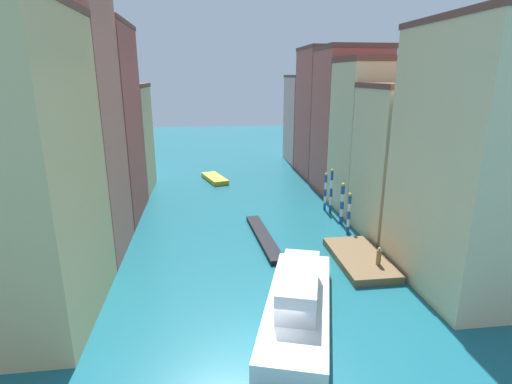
# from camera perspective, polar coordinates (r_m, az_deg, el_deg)

# --- Properties ---
(ground_plane) EXTENTS (154.00, 154.00, 0.00)m
(ground_plane) POSITION_cam_1_polar(r_m,az_deg,el_deg) (45.86, -2.44, -2.20)
(ground_plane) COLOR #196070
(building_left_0) EXTENTS (7.74, 10.75, 18.62)m
(building_left_0) POSITION_cam_1_polar(r_m,az_deg,el_deg) (26.43, -31.48, 2.46)
(building_left_0) COLOR #DBB77A
(building_left_0) RESTS_ON ground
(building_left_1) EXTENTS (7.74, 8.07, 21.72)m
(building_left_1) POSITION_cam_1_polar(r_m,az_deg,el_deg) (34.94, -25.76, 8.66)
(building_left_1) COLOR #C6705B
(building_left_1) RESTS_ON ground
(building_left_2) EXTENTS (7.74, 10.42, 19.67)m
(building_left_2) POSITION_cam_1_polar(r_m,az_deg,el_deg) (44.19, -21.85, 9.05)
(building_left_2) COLOR #B25147
(building_left_2) RESTS_ON ground
(building_left_3) EXTENTS (7.74, 9.00, 13.66)m
(building_left_3) POSITION_cam_1_polar(r_m,az_deg,el_deg) (54.05, -19.06, 7.23)
(building_left_3) COLOR #DBB77A
(building_left_3) RESTS_ON ground
(building_right_0) EXTENTS (7.74, 10.88, 18.17)m
(building_right_0) POSITION_cam_1_polar(r_m,az_deg,el_deg) (30.63, 29.23, 3.95)
(building_right_0) COLOR beige
(building_right_0) RESTS_ON ground
(building_right_1) EXTENTS (7.74, 7.60, 13.98)m
(building_right_1) POSITION_cam_1_polar(r_m,az_deg,el_deg) (39.01, 20.58, 4.10)
(building_right_1) COLOR beige
(building_right_1) RESTS_ON ground
(building_right_2) EXTENTS (7.74, 7.51, 16.46)m
(building_right_2) POSITION_cam_1_polar(r_m,az_deg,el_deg) (45.51, 16.36, 7.69)
(building_right_2) COLOR beige
(building_right_2) RESTS_ON ground
(building_right_3) EXTENTS (7.74, 8.12, 18.12)m
(building_right_3) POSITION_cam_1_polar(r_m,az_deg,el_deg) (52.58, 13.06, 9.92)
(building_right_3) COLOR #B25147
(building_right_3) RESTS_ON ground
(building_right_4) EXTENTS (7.74, 9.70, 18.58)m
(building_right_4) POSITION_cam_1_polar(r_m,az_deg,el_deg) (61.03, 10.15, 11.14)
(building_right_4) COLOR #B25147
(building_right_4) RESTS_ON ground
(building_right_5) EXTENTS (7.74, 8.92, 14.71)m
(building_right_5) POSITION_cam_1_polar(r_m,az_deg,el_deg) (70.39, 7.73, 10.32)
(building_right_5) COLOR tan
(building_right_5) RESTS_ON ground
(waterfront_dock) EXTENTS (3.86, 7.79, 0.60)m
(waterfront_dock) POSITION_cam_1_polar(r_m,az_deg,el_deg) (33.75, 14.66, -9.24)
(waterfront_dock) COLOR brown
(waterfront_dock) RESTS_ON ground
(person_on_dock) EXTENTS (0.36, 0.36, 1.42)m
(person_on_dock) POSITION_cam_1_polar(r_m,az_deg,el_deg) (32.24, 17.20, -8.84)
(person_on_dock) COLOR olive
(person_on_dock) RESTS_ON waterfront_dock
(mooring_pole_0) EXTENTS (0.32, 0.32, 4.11)m
(mooring_pole_0) POSITION_cam_1_polar(r_m,az_deg,el_deg) (38.54, 13.18, -2.98)
(mooring_pole_0) COLOR #1E479E
(mooring_pole_0) RESTS_ON ground
(mooring_pole_1) EXTENTS (0.39, 0.39, 4.31)m
(mooring_pole_1) POSITION_cam_1_polar(r_m,az_deg,el_deg) (41.09, 12.25, -1.54)
(mooring_pole_1) COLOR #1E479E
(mooring_pole_1) RESTS_ON ground
(mooring_pole_2) EXTENTS (0.32, 0.32, 4.99)m
(mooring_pole_2) POSITION_cam_1_polar(r_m,az_deg,el_deg) (43.93, 10.74, 0.16)
(mooring_pole_2) COLOR #1E479E
(mooring_pole_2) RESTS_ON ground
(mooring_pole_3) EXTENTS (0.31, 0.31, 4.28)m
(mooring_pole_3) POSITION_cam_1_polar(r_m,az_deg,el_deg) (45.03, 9.92, 0.13)
(mooring_pole_3) COLOR #1E479E
(mooring_pole_3) RESTS_ON ground
(vaporetto_white) EXTENTS (7.34, 13.12, 3.26)m
(vaporetto_white) POSITION_cam_1_polar(r_m,az_deg,el_deg) (25.57, 6.08, -15.38)
(vaporetto_white) COLOR white
(vaporetto_white) RESTS_ON ground
(gondola_black) EXTENTS (2.08, 10.83, 0.42)m
(gondola_black) POSITION_cam_1_polar(r_m,az_deg,el_deg) (36.99, 1.10, -6.50)
(gondola_black) COLOR black
(gondola_black) RESTS_ON ground
(motorboat_0) EXTENTS (3.88, 6.60, 0.62)m
(motorboat_0) POSITION_cam_1_polar(r_m,az_deg,el_deg) (57.71, -5.94, 1.94)
(motorboat_0) COLOR gold
(motorboat_0) RESTS_ON ground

